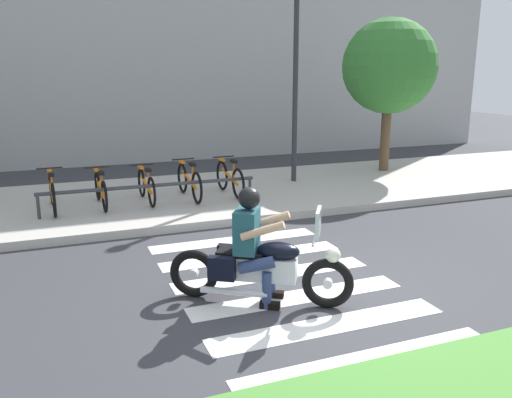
% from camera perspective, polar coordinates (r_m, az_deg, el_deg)
% --- Properties ---
extents(ground_plane, '(48.00, 48.00, 0.00)m').
position_cam_1_polar(ground_plane, '(6.82, 7.66, -10.01)').
color(ground_plane, '#38383D').
extents(grass_median, '(24.00, 1.10, 0.08)m').
position_cam_1_polar(grass_median, '(5.20, 20.28, -18.40)').
color(grass_median, '#4C8C38').
rests_on(grass_median, ground).
extents(sidewalk, '(24.00, 4.40, 0.15)m').
position_cam_1_polar(sidewalk, '(11.54, -5.29, 0.39)').
color(sidewalk, '#B7B2A8').
rests_on(sidewalk, ground).
extents(crosswalk_stripe_0, '(2.80, 0.40, 0.01)m').
position_cam_1_polar(crosswalk_stripe_0, '(5.42, 12.26, -16.88)').
color(crosswalk_stripe_0, white).
rests_on(crosswalk_stripe_0, ground).
extents(crosswalk_stripe_1, '(2.80, 0.40, 0.01)m').
position_cam_1_polar(crosswalk_stripe_1, '(6.01, 7.95, -13.42)').
color(crosswalk_stripe_1, white).
rests_on(crosswalk_stripe_1, ground).
extents(crosswalk_stripe_2, '(2.80, 0.40, 0.01)m').
position_cam_1_polar(crosswalk_stripe_2, '(6.64, 4.53, -10.56)').
color(crosswalk_stripe_2, white).
rests_on(crosswalk_stripe_2, ground).
extents(crosswalk_stripe_3, '(2.80, 0.40, 0.01)m').
position_cam_1_polar(crosswalk_stripe_3, '(7.31, 1.77, -8.17)').
color(crosswalk_stripe_3, white).
rests_on(crosswalk_stripe_3, ground).
extents(crosswalk_stripe_4, '(2.80, 0.40, 0.01)m').
position_cam_1_polar(crosswalk_stripe_4, '(8.00, -0.49, -6.18)').
color(crosswalk_stripe_4, white).
rests_on(crosswalk_stripe_4, ground).
extents(crosswalk_stripe_5, '(2.80, 0.40, 0.01)m').
position_cam_1_polar(crosswalk_stripe_5, '(8.72, -2.38, -4.50)').
color(crosswalk_stripe_5, white).
rests_on(crosswalk_stripe_5, ground).
extents(motorcycle, '(1.96, 1.30, 1.20)m').
position_cam_1_polar(motorcycle, '(6.32, 0.43, -7.40)').
color(motorcycle, black).
rests_on(motorcycle, ground).
extents(rider, '(0.77, 0.73, 1.43)m').
position_cam_1_polar(rider, '(6.22, -0.27, -4.22)').
color(rider, '#1E4C59').
rests_on(rider, ground).
extents(bicycle_0, '(0.48, 1.73, 0.77)m').
position_cam_1_polar(bicycle_0, '(10.63, -21.28, 0.68)').
color(bicycle_0, black).
rests_on(bicycle_0, sidewalk).
extents(bicycle_1, '(0.48, 1.62, 0.73)m').
position_cam_1_polar(bicycle_1, '(10.66, -16.53, 1.02)').
color(bicycle_1, black).
rests_on(bicycle_1, sidewalk).
extents(bicycle_2, '(0.48, 1.57, 0.73)m').
position_cam_1_polar(bicycle_2, '(10.76, -11.84, 1.42)').
color(bicycle_2, black).
rests_on(bicycle_2, sidewalk).
extents(bicycle_3, '(0.48, 1.71, 0.78)m').
position_cam_1_polar(bicycle_3, '(10.93, -7.28, 1.91)').
color(bicycle_3, black).
rests_on(bicycle_3, sidewalk).
extents(bicycle_4, '(0.48, 1.63, 0.79)m').
position_cam_1_polar(bicycle_4, '(11.18, -2.87, 2.27)').
color(bicycle_4, black).
rests_on(bicycle_4, sidewalk).
extents(bike_rack, '(4.14, 0.07, 0.49)m').
position_cam_1_polar(bike_rack, '(10.21, -11.33, 1.26)').
color(bike_rack, '#333338').
rests_on(bike_rack, sidewalk).
extents(street_lamp, '(0.28, 0.28, 4.58)m').
position_cam_1_polar(street_lamp, '(12.42, 4.33, 13.84)').
color(street_lamp, '#2D2D33').
rests_on(street_lamp, ground).
extents(tree_near_rack, '(2.41, 2.41, 4.05)m').
position_cam_1_polar(tree_near_rack, '(14.21, 14.30, 13.75)').
color(tree_near_rack, brown).
rests_on(tree_near_rack, ground).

